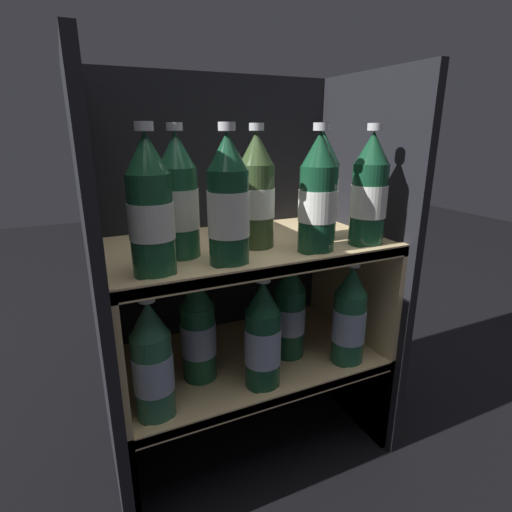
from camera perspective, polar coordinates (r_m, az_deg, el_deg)
name	(u,v)px	position (r m, az deg, el deg)	size (l,w,h in m)	color
ground_plane	(279,490)	(1.00, 3.31, -30.44)	(6.00, 6.00, 0.00)	black
fridge_back_wall	(219,255)	(1.04, -5.35, 0.14)	(0.63, 0.02, 0.87)	black
fridge_side_left	(99,301)	(0.82, -21.53, -6.03)	(0.02, 0.38, 0.87)	black
fridge_side_right	(358,259)	(1.03, 14.34, -0.46)	(0.02, 0.38, 0.87)	black
shelf_lower	(249,374)	(0.98, -1.05, -16.51)	(0.59, 0.34, 0.24)	#DBBC84
shelf_upper	(248,303)	(0.89, -1.19, -6.72)	(0.59, 0.34, 0.52)	#DBBC84
bottle_upper_front_0	(151,210)	(0.66, -14.83, 6.37)	(0.07, 0.07, 0.24)	#194C2D
bottle_upper_front_1	(228,204)	(0.69, -3.98, 7.36)	(0.07, 0.07, 0.24)	#144228
bottle_upper_front_2	(318,197)	(0.78, 8.82, 8.38)	(0.07, 0.07, 0.24)	#144228
bottle_upper_front_3	(369,193)	(0.85, 15.86, 8.69)	(0.07, 0.07, 0.24)	#144228
bottle_upper_back_0	(179,200)	(0.75, -10.99, 7.90)	(0.07, 0.07, 0.24)	#1E5638
bottle_upper_back_1	(256,194)	(0.80, 0.07, 8.89)	(0.07, 0.07, 0.24)	#384C28
bottle_upper_back_2	(321,190)	(0.88, 9.28, 9.33)	(0.07, 0.07, 0.24)	#1E5638
bottle_lower_front_0	(152,363)	(0.76, -14.58, -14.62)	(0.07, 0.07, 0.24)	#285B42
bottle_lower_front_1	(263,338)	(0.81, 0.98, -11.62)	(0.07, 0.07, 0.24)	#144228
bottle_lower_front_2	(349,318)	(0.92, 13.19, -8.59)	(0.07, 0.07, 0.24)	#1E5638
bottle_lower_back_0	(198,331)	(0.85, -8.26, -10.55)	(0.07, 0.07, 0.24)	#194C2D
bottle_lower_back_1	(289,312)	(0.92, 4.78, -7.93)	(0.07, 0.07, 0.24)	#144228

